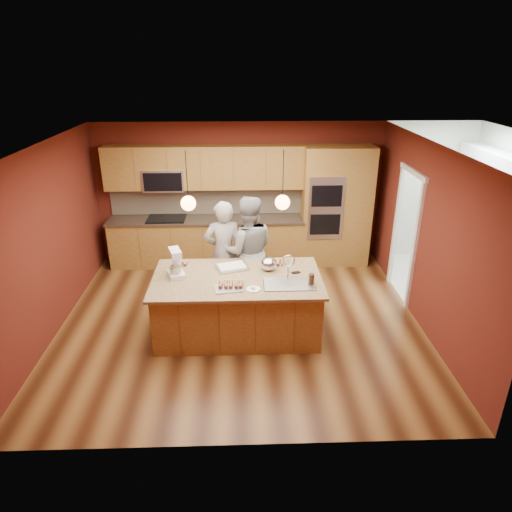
{
  "coord_description": "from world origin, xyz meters",
  "views": [
    {
      "loc": [
        0.03,
        -6.14,
        3.79
      ],
      "look_at": [
        0.24,
        -0.1,
        1.14
      ],
      "focal_mm": 32.0,
      "sensor_mm": 36.0,
      "label": 1
    }
  ],
  "objects_px": {
    "island": "(239,304)",
    "stand_mixer": "(176,265)",
    "mixing_bowl": "(269,264)",
    "person_right": "(248,251)",
    "person_left": "(224,253)"
  },
  "relations": [
    {
      "from": "island",
      "to": "person_right",
      "type": "bearing_deg",
      "value": 80.45
    },
    {
      "from": "island",
      "to": "mixing_bowl",
      "type": "relative_size",
      "value": 10.16
    },
    {
      "from": "island",
      "to": "mixing_bowl",
      "type": "xyz_separation_m",
      "value": [
        0.45,
        0.24,
        0.53
      ]
    },
    {
      "from": "person_right",
      "to": "mixing_bowl",
      "type": "relative_size",
      "value": 7.64
    },
    {
      "from": "island",
      "to": "stand_mixer",
      "type": "relative_size",
      "value": 5.89
    },
    {
      "from": "island",
      "to": "stand_mixer",
      "type": "bearing_deg",
      "value": 174.59
    },
    {
      "from": "island",
      "to": "person_right",
      "type": "relative_size",
      "value": 1.33
    },
    {
      "from": "person_left",
      "to": "person_right",
      "type": "distance_m",
      "value": 0.39
    },
    {
      "from": "island",
      "to": "mixing_bowl",
      "type": "distance_m",
      "value": 0.74
    },
    {
      "from": "stand_mixer",
      "to": "person_right",
      "type": "bearing_deg",
      "value": 20.14
    },
    {
      "from": "person_left",
      "to": "person_right",
      "type": "relative_size",
      "value": 0.96
    },
    {
      "from": "person_right",
      "to": "person_left",
      "type": "bearing_deg",
      "value": -3.13
    },
    {
      "from": "person_left",
      "to": "stand_mixer",
      "type": "bearing_deg",
      "value": 45.35
    },
    {
      "from": "person_right",
      "to": "stand_mixer",
      "type": "height_order",
      "value": "person_right"
    },
    {
      "from": "island",
      "to": "mixing_bowl",
      "type": "height_order",
      "value": "island"
    }
  ]
}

